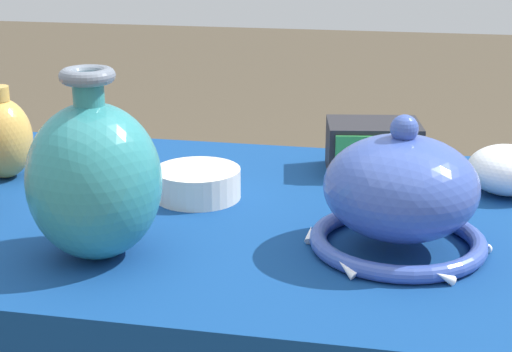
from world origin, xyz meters
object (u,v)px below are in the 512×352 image
object	(u,v)px
vase_tall_bulbous	(94,179)
jar_round_ochre	(2,137)
vase_dome_bell	(400,197)
bowl_shallow_porcelain	(508,170)
mosaic_tile_box	(373,147)
pot_squat_ivory	(198,183)

from	to	relation	value
vase_tall_bulbous	jar_round_ochre	bearing A→B (deg)	135.73
jar_round_ochre	vase_dome_bell	bearing A→B (deg)	-14.75
bowl_shallow_porcelain	jar_round_ochre	world-z (taller)	jar_round_ochre
vase_dome_bell	vase_tall_bulbous	bearing A→B (deg)	-165.65
mosaic_tile_box	bowl_shallow_porcelain	xyz separation A→B (m)	(0.21, -0.07, -0.00)
vase_dome_bell	jar_round_ochre	xyz separation A→B (m)	(-0.63, 0.17, -0.00)
mosaic_tile_box	vase_dome_bell	bearing A→B (deg)	-90.56
vase_dome_bell	jar_round_ochre	size ratio (longest dim) A/B	1.58
pot_squat_ivory	jar_round_ochre	size ratio (longest dim) A/B	0.86
bowl_shallow_porcelain	mosaic_tile_box	bearing A→B (deg)	161.73
vase_dome_bell	bowl_shallow_porcelain	xyz separation A→B (m)	(0.16, 0.25, -0.03)
vase_dome_bell	pot_squat_ivory	size ratio (longest dim) A/B	1.83
pot_squat_ivory	bowl_shallow_porcelain	bearing A→B (deg)	13.77
pot_squat_ivory	vase_tall_bulbous	bearing A→B (deg)	-105.95
vase_dome_bell	mosaic_tile_box	world-z (taller)	vase_dome_bell
pot_squat_ivory	jar_round_ochre	bearing A→B (deg)	174.53
vase_dome_bell	bowl_shallow_porcelain	world-z (taller)	vase_dome_bell
vase_dome_bell	mosaic_tile_box	distance (m)	0.32
bowl_shallow_porcelain	pot_squat_ivory	size ratio (longest dim) A/B	0.94
vase_tall_bulbous	mosaic_tile_box	size ratio (longest dim) A/B	1.43
vase_tall_bulbous	pot_squat_ivory	size ratio (longest dim) A/B	1.83
mosaic_tile_box	jar_round_ochre	distance (m)	0.60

